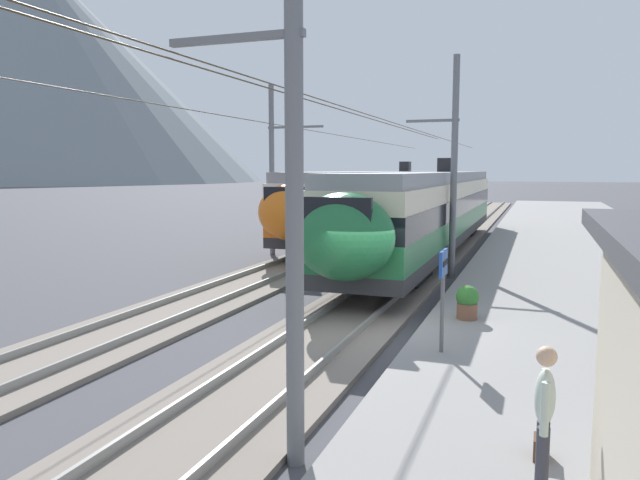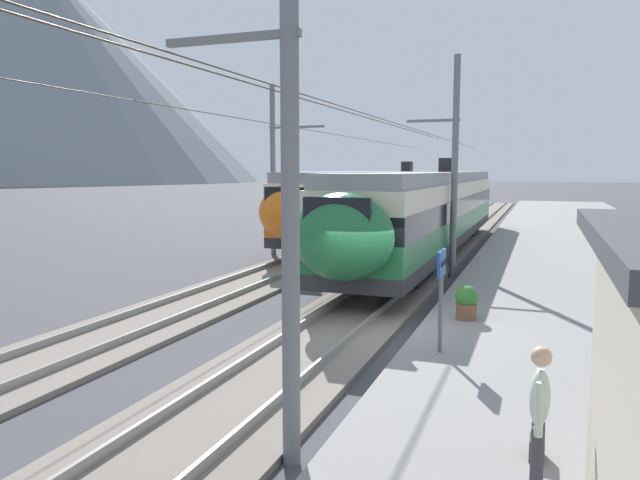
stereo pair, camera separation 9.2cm
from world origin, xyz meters
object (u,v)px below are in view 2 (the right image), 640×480
object	(u,v)px
catenary_mast_west	(282,158)
catenary_mast_far_side	(276,167)
catenary_mast_mid	(452,164)
passenger_walking	(539,414)
potted_plant_platform_edge	(467,301)
train_near_platform	(431,209)
train_far_track	(389,197)
platform_sign	(441,278)
handbag_beside_passenger	(537,448)

from	to	relation	value
catenary_mast_west	catenary_mast_far_side	xyz separation A→B (m)	(18.31, 8.42, -0.01)
catenary_mast_west	catenary_mast_mid	xyz separation A→B (m)	(15.16, -0.00, 0.05)
passenger_walking	catenary_mast_mid	bearing A→B (deg)	11.60
catenary_mast_west	potted_plant_platform_edge	size ratio (longest dim) A/B	53.17
train_near_platform	catenary_mast_mid	size ratio (longest dim) A/B	0.62
train_near_platform	catenary_mast_far_side	world-z (taller)	catenary_mast_far_side
catenary_mast_far_side	train_far_track	bearing A→B (deg)	-9.80
platform_sign	potted_plant_platform_edge	distance (m)	3.04
catenary_mast_mid	catenary_mast_far_side	bearing A→B (deg)	69.47
train_far_track	catenary_mast_mid	xyz separation A→B (m)	(-15.82, -6.23, 1.92)
catenary_mast_far_side	handbag_beside_passenger	distance (m)	21.60
catenary_mast_west	passenger_walking	world-z (taller)	catenary_mast_west
train_far_track	catenary_mast_far_side	bearing A→B (deg)	170.20
train_near_platform	passenger_walking	world-z (taller)	train_near_platform
catenary_mast_far_side	catenary_mast_west	bearing A→B (deg)	-155.31
platform_sign	passenger_walking	bearing A→B (deg)	-159.57
train_far_track	potted_plant_platform_edge	size ratio (longest dim) A/B	41.59
catenary_mast_west	catenary_mast_far_side	size ratio (longest dim) A/B	1.00
handbag_beside_passenger	catenary_mast_mid	bearing A→B (deg)	12.32
handbag_beside_passenger	catenary_mast_west	bearing A→B (deg)	98.07
passenger_walking	potted_plant_platform_edge	bearing A→B (deg)	12.07
train_near_platform	passenger_walking	distance (m)	20.80
train_near_platform	platform_sign	bearing A→B (deg)	-169.28
platform_sign	potted_plant_platform_edge	world-z (taller)	platform_sign
catenary_mast_far_side	train_near_platform	bearing A→B (deg)	-78.17
potted_plant_platform_edge	catenary_mast_west	bearing A→B (deg)	168.01
platform_sign	handbag_beside_passenger	bearing A→B (deg)	-155.28
train_near_platform	train_far_track	size ratio (longest dim) A/B	0.79
catenary_mast_mid	handbag_beside_passenger	size ratio (longest dim) A/B	108.66
catenary_mast_mid	potted_plant_platform_edge	size ratio (longest dim) A/B	53.17
train_near_platform	catenary_mast_far_side	xyz separation A→B (m)	(-1.44, 6.90, 1.87)
catenary_mast_mid	potted_plant_platform_edge	xyz separation A→B (m)	(-7.86, -1.55, -3.32)
catenary_mast_west	platform_sign	size ratio (longest dim) A/B	21.48
train_near_platform	catenary_mast_far_side	distance (m)	7.29
catenary_mast_mid	handbag_beside_passenger	bearing A→B (deg)	-167.68
catenary_mast_far_side	passenger_walking	bearing A→B (deg)	-148.25
potted_plant_platform_edge	platform_sign	bearing A→B (deg)	176.59
catenary_mast_west	train_near_platform	bearing A→B (deg)	4.40
platform_sign	catenary_mast_mid	bearing A→B (deg)	7.32
catenary_mast_mid	platform_sign	size ratio (longest dim) A/B	21.48
train_near_platform	potted_plant_platform_edge	bearing A→B (deg)	-166.16
handbag_beside_passenger	platform_sign	bearing A→B (deg)	24.72
train_far_track	platform_sign	bearing A→B (deg)	-164.01
catenary_mast_far_side	potted_plant_platform_edge	xyz separation A→B (m)	(-11.01, -9.96, -3.26)
train_far_track	potted_plant_platform_edge	bearing A→B (deg)	-161.83
catenary_mast_west	platform_sign	bearing A→B (deg)	-17.25
handbag_beside_passenger	potted_plant_platform_edge	size ratio (longest dim) A/B	0.49
train_near_platform	potted_plant_platform_edge	distance (m)	12.91
catenary_mast_west	platform_sign	xyz separation A→B (m)	(4.44, -1.38, -2.23)
platform_sign	passenger_walking	world-z (taller)	platform_sign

